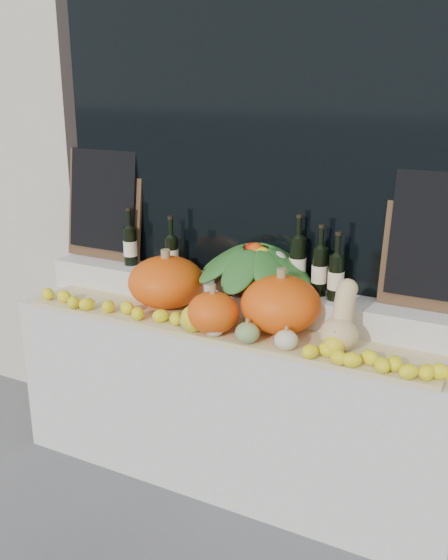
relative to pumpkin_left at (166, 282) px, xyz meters
The scene contains 18 objects.
storefront_facade 1.46m from the pumpkin_left, 63.36° to the left, with size 7.00×0.94×4.50m.
display_sill 0.70m from the pumpkin_left, ahead, with size 2.30×0.55×0.88m, color silver.
rear_tier 0.41m from the pumpkin_left, 23.76° to the left, with size 2.30×0.25×0.16m, color silver.
straw_bedding 0.41m from the pumpkin_left, 17.15° to the right, with size 2.10×0.32×0.03m, color tan.
pumpkin_left is the anchor object (origin of this frame).
pumpkin_right 0.65m from the pumpkin_left, ahead, with size 0.37×0.37×0.26m, color #FC5B0D.
pumpkin_center 0.43m from the pumpkin_left, 27.45° to the right, with size 0.24×0.24×0.19m, color #FC5B0D.
butternut_squash 0.96m from the pumpkin_left, ahead, with size 0.17×0.22×0.30m.
decorative_gourds 0.57m from the pumpkin_left, 23.14° to the right, with size 0.79×0.15×0.15m.
lemon_heap 0.44m from the pumpkin_left, 31.31° to the right, with size 2.20×0.16×0.06m, color yellow, non-canonical shape.
produce_bowl 0.47m from the pumpkin_left, 18.59° to the left, with size 0.63×0.63×0.23m.
wine_bottle_far_left 0.39m from the pumpkin_left, 154.11° to the left, with size 0.08×0.08×0.32m.
wine_bottle_near_left 0.19m from the pumpkin_left, 111.50° to the left, with size 0.08×0.08×0.31m.
wine_bottle_tall 0.68m from the pumpkin_left, 16.23° to the left, with size 0.08×0.08×0.38m.
wine_bottle_near_right 0.79m from the pumpkin_left, 12.24° to the left, with size 0.08×0.08×0.35m.
wine_bottle_far_right 0.87m from the pumpkin_left, ahead, with size 0.08×0.08×0.33m.
chalkboard_left 0.68m from the pumpkin_left, 157.89° to the left, with size 0.50×0.12×0.62m.
chalkboard_right 1.35m from the pumpkin_left, ahead, with size 0.50×0.12×0.62m.
Camera 1 is at (1.30, -1.04, 2.03)m, focal length 40.00 mm.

